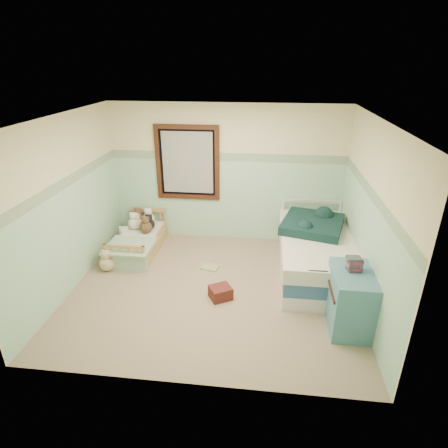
# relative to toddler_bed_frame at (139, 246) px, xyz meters

# --- Properties ---
(floor) EXTENTS (4.20, 3.60, 0.02)m
(floor) POSITION_rel_toddler_bed_frame_xyz_m (1.49, -1.05, -0.10)
(floor) COLOR gray
(floor) RESTS_ON ground
(ceiling) EXTENTS (4.20, 3.60, 0.02)m
(ceiling) POSITION_rel_toddler_bed_frame_xyz_m (1.49, -1.05, 2.42)
(ceiling) COLOR silver
(ceiling) RESTS_ON wall_back
(wall_back) EXTENTS (4.20, 0.04, 2.50)m
(wall_back) POSITION_rel_toddler_bed_frame_xyz_m (1.49, 0.75, 1.16)
(wall_back) COLOR beige
(wall_back) RESTS_ON floor
(wall_front) EXTENTS (4.20, 0.04, 2.50)m
(wall_front) POSITION_rel_toddler_bed_frame_xyz_m (1.49, -2.85, 1.16)
(wall_front) COLOR beige
(wall_front) RESTS_ON floor
(wall_left) EXTENTS (0.04, 3.60, 2.50)m
(wall_left) POSITION_rel_toddler_bed_frame_xyz_m (-0.61, -1.05, 1.16)
(wall_left) COLOR beige
(wall_left) RESTS_ON floor
(wall_right) EXTENTS (0.04, 3.60, 2.50)m
(wall_right) POSITION_rel_toddler_bed_frame_xyz_m (3.59, -1.05, 1.16)
(wall_right) COLOR beige
(wall_right) RESTS_ON floor
(wainscot_mint) EXTENTS (4.20, 0.01, 1.50)m
(wainscot_mint) POSITION_rel_toddler_bed_frame_xyz_m (1.49, 0.74, 0.66)
(wainscot_mint) COLOR #9FC7AB
(wainscot_mint) RESTS_ON floor
(border_strip) EXTENTS (4.20, 0.01, 0.15)m
(border_strip) POSITION_rel_toddler_bed_frame_xyz_m (1.49, 0.74, 1.49)
(border_strip) COLOR #4A8155
(border_strip) RESTS_ON wall_back
(window_frame) EXTENTS (1.16, 0.06, 1.36)m
(window_frame) POSITION_rel_toddler_bed_frame_xyz_m (0.79, 0.71, 1.36)
(window_frame) COLOR black
(window_frame) RESTS_ON wall_back
(window_blinds) EXTENTS (0.92, 0.01, 1.12)m
(window_blinds) POSITION_rel_toddler_bed_frame_xyz_m (0.79, 0.72, 1.36)
(window_blinds) COLOR #AFAEA7
(window_blinds) RESTS_ON window_frame
(toddler_bed_frame) EXTENTS (0.70, 1.39, 0.18)m
(toddler_bed_frame) POSITION_rel_toddler_bed_frame_xyz_m (0.00, 0.00, 0.00)
(toddler_bed_frame) COLOR #B47B3F
(toddler_bed_frame) RESTS_ON floor
(toddler_mattress) EXTENTS (0.64, 1.33, 0.12)m
(toddler_mattress) POSITION_rel_toddler_bed_frame_xyz_m (0.00, 0.00, 0.15)
(toddler_mattress) COLOR white
(toddler_mattress) RESTS_ON toddler_bed_frame
(patchwork_quilt) EXTENTS (0.76, 0.70, 0.03)m
(patchwork_quilt) POSITION_rel_toddler_bed_frame_xyz_m (0.00, -0.43, 0.22)
(patchwork_quilt) COLOR #69A2C8
(patchwork_quilt) RESTS_ON toddler_mattress
(plush_bed_brown) EXTENTS (0.22, 0.22, 0.22)m
(plush_bed_brown) POSITION_rel_toddler_bed_frame_xyz_m (-0.15, 0.50, 0.32)
(plush_bed_brown) COLOR brown
(plush_bed_brown) RESTS_ON toddler_mattress
(plush_bed_white) EXTENTS (0.22, 0.22, 0.22)m
(plush_bed_white) POSITION_rel_toddler_bed_frame_xyz_m (0.05, 0.50, 0.32)
(plush_bed_white) COLOR white
(plush_bed_white) RESTS_ON toddler_mattress
(plush_bed_tan) EXTENTS (0.21, 0.21, 0.21)m
(plush_bed_tan) POSITION_rel_toddler_bed_frame_xyz_m (-0.10, 0.28, 0.31)
(plush_bed_tan) COLOR #CBB88D
(plush_bed_tan) RESTS_ON toddler_mattress
(plush_bed_dark) EXTENTS (0.20, 0.20, 0.20)m
(plush_bed_dark) POSITION_rel_toddler_bed_frame_xyz_m (0.13, 0.28, 0.31)
(plush_bed_dark) COLOR black
(plush_bed_dark) RESTS_ON toddler_mattress
(plush_floor_cream) EXTENTS (0.27, 0.27, 0.27)m
(plush_floor_cream) POSITION_rel_toddler_bed_frame_xyz_m (-0.31, 0.14, 0.04)
(plush_floor_cream) COLOR silver
(plush_floor_cream) RESTS_ON floor
(plush_floor_tan) EXTENTS (0.25, 0.25, 0.25)m
(plush_floor_tan) POSITION_rel_toddler_bed_frame_xyz_m (-0.29, -0.72, 0.04)
(plush_floor_tan) COLOR #CBB88D
(plush_floor_tan) RESTS_ON floor
(twin_bed_frame) EXTENTS (1.06, 2.13, 0.22)m
(twin_bed_frame) POSITION_rel_toddler_bed_frame_xyz_m (3.04, -0.41, 0.02)
(twin_bed_frame) COLOR silver
(twin_bed_frame) RESTS_ON floor
(twin_boxspring) EXTENTS (1.06, 2.13, 0.22)m
(twin_boxspring) POSITION_rel_toddler_bed_frame_xyz_m (3.04, -0.41, 0.24)
(twin_boxspring) COLOR navy
(twin_boxspring) RESTS_ON twin_bed_frame
(twin_mattress) EXTENTS (1.11, 2.17, 0.22)m
(twin_mattress) POSITION_rel_toddler_bed_frame_xyz_m (3.04, -0.41, 0.46)
(twin_mattress) COLOR white
(twin_mattress) RESTS_ON twin_boxspring
(teal_blanket) EXTENTS (1.12, 1.16, 0.14)m
(teal_blanket) POSITION_rel_toddler_bed_frame_xyz_m (2.99, -0.11, 0.64)
(teal_blanket) COLOR black
(teal_blanket) RESTS_ON twin_mattress
(dresser) EXTENTS (0.49, 0.78, 0.78)m
(dresser) POSITION_rel_toddler_bed_frame_xyz_m (3.34, -1.66, 0.30)
(dresser) COLOR teal
(dresser) RESTS_ON floor
(book_stack) EXTENTS (0.19, 0.16, 0.17)m
(book_stack) POSITION_rel_toddler_bed_frame_xyz_m (3.34, -1.60, 0.78)
(book_stack) COLOR brown
(book_stack) RESTS_ON dresser
(red_pillow) EXTENTS (0.38, 0.37, 0.18)m
(red_pillow) POSITION_rel_toddler_bed_frame_xyz_m (1.64, -1.27, 0.00)
(red_pillow) COLOR maroon
(red_pillow) RESTS_ON floor
(floor_book) EXTENTS (0.31, 0.27, 0.02)m
(floor_book) POSITION_rel_toddler_bed_frame_xyz_m (1.36, -0.46, -0.08)
(floor_book) COLOR yellow
(floor_book) RESTS_ON floor
(extra_plush_0) EXTENTS (0.22, 0.22, 0.22)m
(extra_plush_0) POSITION_rel_toddler_bed_frame_xyz_m (-0.15, 0.27, 0.32)
(extra_plush_0) COLOR white
(extra_plush_0) RESTS_ON toddler_mattress
(extra_plush_1) EXTENTS (0.16, 0.16, 0.16)m
(extra_plush_1) POSITION_rel_toddler_bed_frame_xyz_m (-0.16, 0.43, 0.29)
(extra_plush_1) COLOR silver
(extra_plush_1) RESTS_ON toddler_mattress
(extra_plush_2) EXTENTS (0.21, 0.21, 0.21)m
(extra_plush_2) POSITION_rel_toddler_bed_frame_xyz_m (0.12, 0.13, 0.32)
(extra_plush_2) COLOR brown
(extra_plush_2) RESTS_ON toddler_mattress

